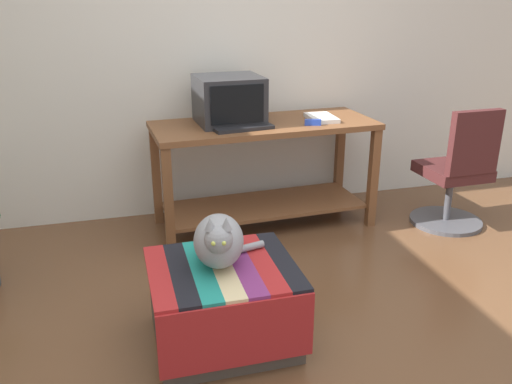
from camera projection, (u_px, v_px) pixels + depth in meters
name	position (u px, v px, depth m)	size (l,w,h in m)	color
ground_plane	(313.00, 363.00, 2.51)	(14.00, 14.00, 0.00)	brown
back_wall	(219.00, 39.00, 3.90)	(8.00, 0.10, 2.60)	silver
desk	(264.00, 156.00, 3.82)	(1.58, 0.70, 0.77)	brown
tv_monitor	(229.00, 101.00, 3.67)	(0.46, 0.44, 0.32)	#28282B
keyboard	(243.00, 128.00, 3.55)	(0.40, 0.15, 0.02)	black
book	(321.00, 118.00, 3.81)	(0.18, 0.28, 0.03)	white
ottoman_with_blanket	(223.00, 304.00, 2.60)	(0.69, 0.62, 0.41)	#4C4238
cat	(219.00, 240.00, 2.51)	(0.40, 0.38, 0.29)	gray
office_chair	(457.00, 176.00, 3.83)	(0.52, 0.52, 0.89)	#4C4C51
stapler	(313.00, 122.00, 3.66)	(0.04, 0.11, 0.04)	#2342B7
pen	(313.00, 117.00, 3.90)	(0.01, 0.01, 0.14)	black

